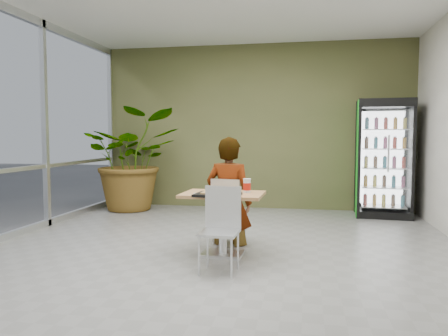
# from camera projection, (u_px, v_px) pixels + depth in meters

# --- Properties ---
(ground) EXTENTS (7.00, 7.00, 0.00)m
(ground) POSITION_uv_depth(u_px,v_px,m) (219.00, 255.00, 5.22)
(ground) COLOR gray
(ground) RESTS_ON ground
(room_envelope) EXTENTS (6.00, 7.00, 3.20)m
(room_envelope) POSITION_uv_depth(u_px,v_px,m) (218.00, 121.00, 5.11)
(room_envelope) COLOR silver
(room_envelope) RESTS_ON ground
(dining_table) EXTENTS (0.97, 0.69, 0.75)m
(dining_table) POSITION_uv_depth(u_px,v_px,m) (223.00, 211.00, 5.16)
(dining_table) COLOR #A57C46
(dining_table) RESTS_ON ground
(chair_far) EXTENTS (0.44, 0.45, 0.87)m
(chair_far) POSITION_uv_depth(u_px,v_px,m) (227.00, 206.00, 5.68)
(chair_far) COLOR silver
(chair_far) RESTS_ON ground
(chair_near) EXTENTS (0.41, 0.41, 0.89)m
(chair_near) POSITION_uv_depth(u_px,v_px,m) (221.00, 222.00, 4.60)
(chair_near) COLOR silver
(chair_near) RESTS_ON ground
(seated_woman) EXTENTS (0.69, 0.50, 1.71)m
(seated_woman) POSITION_uv_depth(u_px,v_px,m) (229.00, 202.00, 5.72)
(seated_woman) COLOR black
(seated_woman) RESTS_ON ground
(pizza_plate) EXTENTS (0.31, 0.25, 0.03)m
(pizza_plate) POSITION_uv_depth(u_px,v_px,m) (217.00, 191.00, 5.17)
(pizza_plate) COLOR silver
(pizza_plate) RESTS_ON dining_table
(soda_cup) EXTENTS (0.09, 0.09, 0.17)m
(soda_cup) POSITION_uv_depth(u_px,v_px,m) (247.00, 186.00, 5.17)
(soda_cup) COLOR silver
(soda_cup) RESTS_ON dining_table
(napkin_stack) EXTENTS (0.18, 0.18, 0.02)m
(napkin_stack) POSITION_uv_depth(u_px,v_px,m) (200.00, 194.00, 4.96)
(napkin_stack) COLOR silver
(napkin_stack) RESTS_ON dining_table
(cafeteria_tray) EXTENTS (0.52, 0.40, 0.03)m
(cafeteria_tray) POSITION_uv_depth(u_px,v_px,m) (217.00, 195.00, 4.89)
(cafeteria_tray) COLOR black
(cafeteria_tray) RESTS_ON dining_table
(beverage_fridge) EXTENTS (0.99, 0.79, 2.05)m
(beverage_fridge) POSITION_uv_depth(u_px,v_px,m) (384.00, 158.00, 7.66)
(beverage_fridge) COLOR black
(beverage_fridge) RESTS_ON ground
(potted_plant) EXTENTS (2.21, 2.09, 1.94)m
(potted_plant) POSITION_uv_depth(u_px,v_px,m) (133.00, 159.00, 8.37)
(potted_plant) COLOR #366628
(potted_plant) RESTS_ON ground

